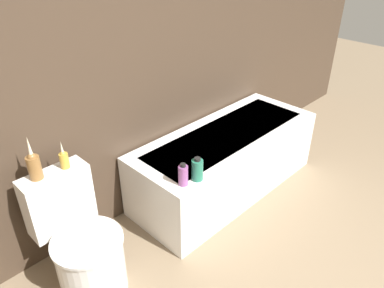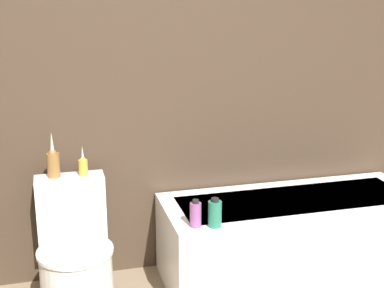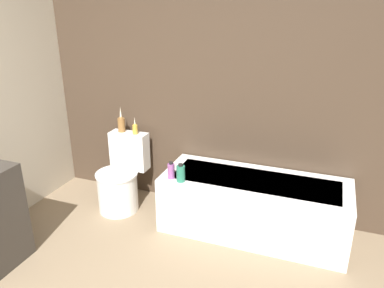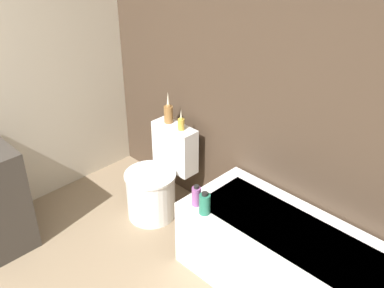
{
  "view_description": "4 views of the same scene",
  "coord_description": "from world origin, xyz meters",
  "px_view_note": "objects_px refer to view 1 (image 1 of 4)",
  "views": [
    {
      "loc": [
        -1.43,
        0.29,
        2.02
      ],
      "look_at": [
        -0.01,
        1.69,
        0.83
      ],
      "focal_mm": 35.0,
      "sensor_mm": 36.0,
      "label": 1
    },
    {
      "loc": [
        -0.8,
        -0.95,
        1.8
      ],
      "look_at": [
        -0.08,
        1.77,
        1.0
      ],
      "focal_mm": 50.0,
      "sensor_mm": 36.0,
      "label": 2
    },
    {
      "loc": [
        1.18,
        -1.09,
        2.06
      ],
      "look_at": [
        0.11,
        1.77,
        0.87
      ],
      "focal_mm": 35.0,
      "sensor_mm": 36.0,
      "label": 3
    },
    {
      "loc": [
        1.68,
        -0.07,
        2.47
      ],
      "look_at": [
        -0.23,
        1.83,
        0.92
      ],
      "focal_mm": 42.0,
      "sensor_mm": 36.0,
      "label": 4
    }
  ],
  "objects_px": {
    "toilet": "(83,247)",
    "vase_gold": "(34,165)",
    "bathtub": "(225,161)",
    "shampoo_bottle_tall": "(183,175)",
    "vase_silver": "(64,159)",
    "shampoo_bottle_short": "(197,170)"
  },
  "relations": [
    {
      "from": "shampoo_bottle_tall",
      "to": "bathtub",
      "type": "bearing_deg",
      "value": 18.05
    },
    {
      "from": "toilet",
      "to": "vase_gold",
      "type": "xyz_separation_m",
      "value": [
        -0.08,
        0.22,
        0.54
      ]
    },
    {
      "from": "toilet",
      "to": "vase_silver",
      "type": "relative_size",
      "value": 4.14
    },
    {
      "from": "shampoo_bottle_short",
      "to": "shampoo_bottle_tall",
      "type": "bearing_deg",
      "value": 165.96
    },
    {
      "from": "bathtub",
      "to": "shampoo_bottle_tall",
      "type": "distance_m",
      "value": 0.83
    },
    {
      "from": "shampoo_bottle_short",
      "to": "vase_silver",
      "type": "bearing_deg",
      "value": 147.53
    },
    {
      "from": "toilet",
      "to": "vase_gold",
      "type": "relative_size",
      "value": 2.77
    },
    {
      "from": "toilet",
      "to": "shampoo_bottle_tall",
      "type": "relative_size",
      "value": 4.71
    },
    {
      "from": "vase_gold",
      "to": "shampoo_bottle_short",
      "type": "height_order",
      "value": "vase_gold"
    },
    {
      "from": "bathtub",
      "to": "shampoo_bottle_tall",
      "type": "height_order",
      "value": "shampoo_bottle_tall"
    },
    {
      "from": "bathtub",
      "to": "toilet",
      "type": "xyz_separation_m",
      "value": [
        -1.39,
        -0.03,
        0.03
      ]
    },
    {
      "from": "vase_gold",
      "to": "vase_silver",
      "type": "relative_size",
      "value": 1.5
    },
    {
      "from": "bathtub",
      "to": "vase_gold",
      "type": "height_order",
      "value": "vase_gold"
    },
    {
      "from": "bathtub",
      "to": "shampoo_bottle_short",
      "type": "height_order",
      "value": "shampoo_bottle_short"
    },
    {
      "from": "vase_gold",
      "to": "vase_silver",
      "type": "distance_m",
      "value": 0.17
    },
    {
      "from": "toilet",
      "to": "vase_gold",
      "type": "distance_m",
      "value": 0.59
    },
    {
      "from": "bathtub",
      "to": "vase_silver",
      "type": "distance_m",
      "value": 1.42
    },
    {
      "from": "vase_gold",
      "to": "shampoo_bottle_short",
      "type": "relative_size",
      "value": 1.62
    },
    {
      "from": "toilet",
      "to": "shampoo_bottle_short",
      "type": "relative_size",
      "value": 4.47
    },
    {
      "from": "vase_gold",
      "to": "vase_silver",
      "type": "bearing_deg",
      "value": -5.85
    },
    {
      "from": "bathtub",
      "to": "vase_gold",
      "type": "relative_size",
      "value": 6.17
    },
    {
      "from": "vase_gold",
      "to": "toilet",
      "type": "bearing_deg",
      "value": -68.87
    }
  ]
}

